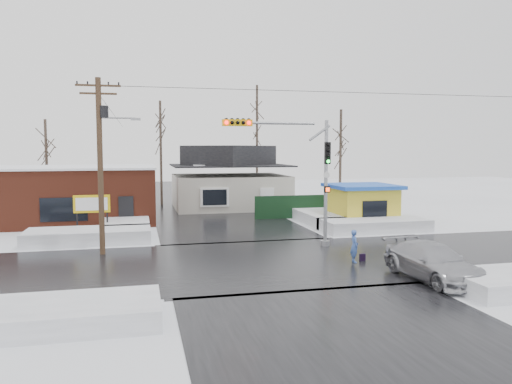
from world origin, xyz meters
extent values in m
plane|color=white|center=(0.00, 0.00, 0.00)|extent=(120.00, 120.00, 0.00)
cube|color=black|center=(0.00, 0.00, 0.01)|extent=(10.00, 120.00, 0.02)
cube|color=black|center=(0.00, 0.00, 0.01)|extent=(120.00, 10.00, 0.02)
cube|color=white|center=(-9.00, 7.00, 0.40)|extent=(7.00, 3.00, 0.80)
cube|color=white|center=(9.00, 7.00, 0.40)|extent=(7.00, 3.00, 0.80)
cube|color=white|center=(-9.00, -7.00, 0.35)|extent=(7.00, 3.00, 0.70)
cube|color=white|center=(-7.00, 12.00, 0.40)|extent=(3.00, 8.00, 0.80)
cube|color=white|center=(7.00, 12.00, 0.40)|extent=(3.00, 8.00, 0.80)
cylinder|color=gray|center=(4.00, 3.00, 3.50)|extent=(0.20, 0.20, 7.00)
cylinder|color=gray|center=(4.00, 3.00, 0.15)|extent=(0.50, 0.50, 0.30)
cylinder|color=gray|center=(1.00, 3.00, 6.80)|extent=(4.60, 0.14, 0.14)
cube|color=gold|center=(-1.00, 3.00, 6.80)|extent=(1.60, 0.28, 0.35)
sphere|color=#FF0C0C|center=(-1.60, 2.84, 6.80)|extent=(0.20, 0.20, 0.20)
sphere|color=#FF0C0C|center=(-0.40, 2.84, 6.80)|extent=(0.20, 0.20, 0.20)
cube|color=black|center=(4.00, 2.80, 5.20)|extent=(0.30, 0.22, 1.20)
sphere|color=#0CE533|center=(4.00, 2.66, 4.75)|extent=(0.18, 0.18, 0.18)
cube|color=black|center=(4.00, 2.80, 3.20)|extent=(0.30, 0.20, 0.35)
cylinder|color=#382619|center=(-8.00, 3.50, 4.50)|extent=(0.28, 0.28, 9.00)
cube|color=#382619|center=(-8.00, 3.50, 8.60)|extent=(2.20, 0.10, 0.10)
cube|color=#382619|center=(-8.00, 3.50, 8.20)|extent=(1.80, 0.10, 0.10)
cylinder|color=black|center=(-7.75, 3.50, 7.30)|extent=(0.44, 0.44, 0.60)
cylinder|color=gray|center=(-7.10, 3.50, 7.00)|extent=(1.80, 0.08, 0.08)
cube|color=gray|center=(-6.20, 3.50, 6.95)|extent=(0.50, 0.22, 0.12)
cube|color=maroon|center=(-11.00, 16.00, 2.00)|extent=(12.00, 8.00, 4.00)
cube|color=white|center=(-11.00, 16.00, 4.05)|extent=(12.20, 8.20, 0.15)
cube|color=black|center=(-11.00, 11.98, 1.40)|extent=(3.00, 0.08, 1.60)
cube|color=black|center=(-7.00, 11.98, 1.10)|extent=(1.00, 0.08, 2.20)
cylinder|color=black|center=(-9.90, 9.50, 0.90)|extent=(0.10, 0.10, 1.80)
cylinder|color=black|center=(-8.10, 9.50, 0.90)|extent=(0.10, 0.10, 1.80)
cube|color=gold|center=(-9.00, 9.50, 2.00)|extent=(2.20, 0.18, 1.10)
cube|color=white|center=(-9.00, 9.39, 2.00)|extent=(1.90, 0.02, 0.80)
cube|color=beige|center=(2.00, 22.00, 1.50)|extent=(10.00, 8.00, 3.00)
cube|color=black|center=(2.00, 22.00, 3.90)|extent=(10.40, 8.40, 0.12)
pyramid|color=black|center=(2.00, 22.00, 4.86)|extent=(9.00, 7.00, 1.80)
cube|color=maroon|center=(5.20, 23.00, 4.90)|extent=(0.70, 0.70, 1.40)
cube|color=white|center=(0.00, 17.95, 1.40)|extent=(2.40, 0.12, 1.60)
cube|color=gold|center=(9.50, 10.00, 1.30)|extent=(4.00, 4.00, 2.60)
cube|color=blue|center=(9.50, 10.00, 2.75)|extent=(4.60, 4.60, 0.25)
cube|color=black|center=(9.50, 7.97, 1.30)|extent=(1.80, 0.06, 1.20)
cube|color=black|center=(6.50, 14.00, 0.90)|extent=(8.00, 0.12, 1.80)
cylinder|color=#332821|center=(-4.00, 26.00, 5.00)|extent=(0.24, 0.24, 10.00)
cylinder|color=#332821|center=(6.00, 28.00, 6.00)|extent=(0.24, 0.24, 12.00)
cylinder|color=#332821|center=(12.00, 20.00, 4.50)|extent=(0.24, 0.24, 9.00)
cylinder|color=#332821|center=(-14.00, 24.00, 4.00)|extent=(0.24, 0.24, 8.00)
imported|color=#4163B6|center=(3.88, -1.15, 0.78)|extent=(0.43, 0.60, 1.56)
imported|color=#AAABB2|center=(5.71, -4.84, 0.75)|extent=(2.42, 5.27, 1.49)
cube|color=black|center=(4.37, -1.02, 0.17)|extent=(0.28, 0.13, 0.35)
camera|label=1|loc=(-6.09, -22.97, 5.47)|focal=35.00mm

